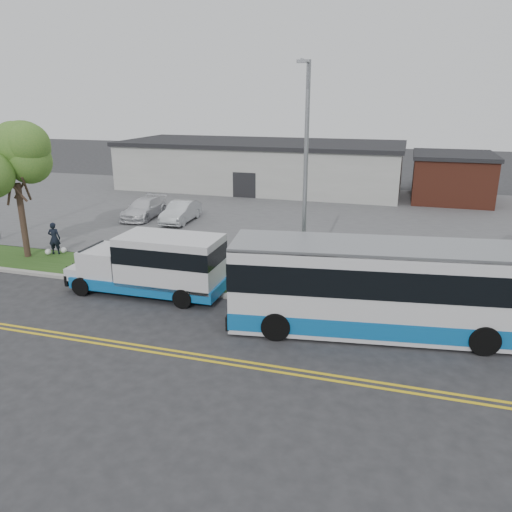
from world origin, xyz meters
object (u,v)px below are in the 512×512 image
(tree_west, at_px, (14,161))
(transit_bus, at_px, (396,289))
(parked_car_b, at_px, (144,208))
(shuttle_bus, at_px, (156,263))
(streetlight_near, at_px, (305,173))
(pedestrian, at_px, (54,238))
(parked_car_a, at_px, (181,212))

(tree_west, distance_m, transit_bus, 19.61)
(parked_car_b, bearing_deg, shuttle_bus, -61.86)
(tree_west, xyz_separation_m, parked_car_b, (1.58, 9.75, -4.35))
(tree_west, distance_m, shuttle_bus, 10.12)
(streetlight_near, bearing_deg, parked_car_b, 142.70)
(pedestrian, bearing_deg, tree_west, 17.80)
(pedestrian, xyz_separation_m, parked_car_b, (0.42, 8.95, -0.20))
(streetlight_near, relative_size, transit_bus, 0.78)
(streetlight_near, height_order, parked_car_b, streetlight_near)
(streetlight_near, height_order, pedestrian, streetlight_near)
(shuttle_bus, bearing_deg, tree_west, 163.57)
(parked_car_a, relative_size, parked_car_b, 0.92)
(transit_bus, relative_size, parked_car_a, 2.88)
(parked_car_b, bearing_deg, parked_car_a, -10.06)
(pedestrian, height_order, parked_car_b, pedestrian)
(shuttle_bus, height_order, parked_car_b, shuttle_bus)
(transit_bus, bearing_deg, pedestrian, 158.70)
(parked_car_a, xyz_separation_m, parked_car_b, (-2.99, 0.37, -0.03))
(streetlight_near, xyz_separation_m, pedestrian, (-13.83, 1.27, -4.26))
(streetlight_near, distance_m, pedestrian, 14.53)
(tree_west, distance_m, pedestrian, 4.38)
(transit_bus, xyz_separation_m, pedestrian, (-17.85, 4.18, -0.70))
(parked_car_a, height_order, parked_car_b, parked_car_a)
(transit_bus, xyz_separation_m, parked_car_b, (-17.43, 13.13, -0.90))
(streetlight_near, bearing_deg, transit_bus, -35.95)
(tree_west, bearing_deg, streetlight_near, -1.80)
(tree_west, relative_size, pedestrian, 3.95)
(streetlight_near, distance_m, transit_bus, 6.10)
(transit_bus, relative_size, pedestrian, 6.95)
(pedestrian, distance_m, parked_car_b, 8.96)
(streetlight_near, xyz_separation_m, transit_bus, (4.01, -2.91, -3.56))
(shuttle_bus, bearing_deg, pedestrian, 156.28)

